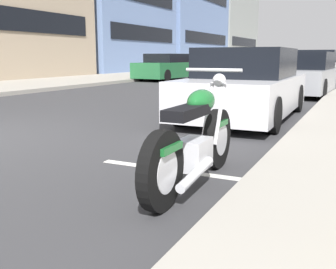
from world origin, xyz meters
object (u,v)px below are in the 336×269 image
Objects in this scene: parked_car_far_down_curb at (246,86)px; parked_car_mid_block at (315,68)px; parked_motorcycle at (195,142)px; car_opposite_curb at (167,67)px; parked_car_second_in_row at (332,65)px; parked_car_near_corner at (304,75)px; parked_car_across_street at (322,66)px; crossing_truck at (253,59)px.

parked_car_mid_block is at bearing -1.39° from parked_car_far_down_curb.
parked_motorcycle is 0.48× the size of car_opposite_curb.
parked_car_far_down_curb reaches higher than parked_car_second_in_row.
parked_car_near_corner reaches higher than parked_car_second_in_row.
parked_motorcycle is 10.44m from parked_car_near_corner.
parked_car_mid_block reaches higher than parked_car_near_corner.
parked_car_across_street is 5.64m from parked_car_second_in_row.
crossing_truck is (25.35, 6.19, 0.34)m from parked_car_far_down_curb.
car_opposite_curb is at bearing 32.44° from parked_car_far_down_curb.
parked_car_near_corner is 1.02× the size of parked_car_mid_block.
crossing_truck is at bearing 13.08° from parked_car_far_down_curb.
parked_car_far_down_curb reaches higher than parked_motorcycle.
parked_car_mid_block reaches higher than parked_car_far_down_curb.
parked_car_mid_block is at bearing 1.61° from parked_motorcycle.
parked_car_far_down_curb is 0.79× the size of crossing_truck.
parked_car_mid_block is at bearing 94.44° from car_opposite_curb.
parked_motorcycle is 30.61m from crossing_truck.
car_opposite_curb is at bearing 145.90° from parked_car_second_in_row.
parked_car_across_street reaches higher than parked_motorcycle.
parked_car_across_street reaches higher than parked_car_near_corner.
parked_motorcycle is at bearing -179.23° from parked_car_mid_block.
parked_car_near_corner is at bearing -178.90° from parked_car_mid_block.
car_opposite_curb reaches higher than parked_motorcycle.
parked_car_far_down_curb is at bearing 178.17° from parked_car_second_in_row.
parked_motorcycle is at bearing 101.24° from crossing_truck.
parked_car_far_down_curb is (4.47, 0.69, 0.22)m from parked_motorcycle.
parked_motorcycle is at bearing -171.82° from parked_car_far_down_curb.
parked_car_mid_block is 1.03× the size of car_opposite_curb.
parked_car_second_in_row is (16.83, 0.23, -0.01)m from parked_car_near_corner.
parked_car_near_corner is at bearing -4.11° from parked_car_far_down_curb.
parked_car_near_corner is at bearing -177.19° from parked_car_across_street.
parked_car_second_in_row is 13.77m from car_opposite_curb.
parked_car_near_corner is at bearing 1.45° from parked_motorcycle.
car_opposite_curb is (11.19, 7.29, 0.01)m from parked_car_far_down_curb.
crossing_truck is at bearing 66.50° from parked_car_second_in_row.
parked_car_far_down_curb is 17.16m from parked_car_across_street.
parked_car_across_street is at bearing 176.74° from parked_car_second_in_row.
parked_car_second_in_row is at bearing 156.25° from crossing_truck.
crossing_truck reaches higher than parked_car_far_down_curb.
parked_car_second_in_row is 6.82m from crossing_truck.
car_opposite_curb is at bearing 26.63° from parked_motorcycle.
crossing_truck is (14.12, 6.34, 0.28)m from parked_car_mid_block.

